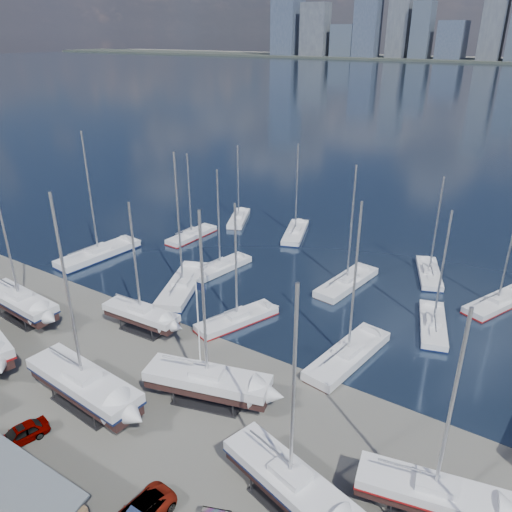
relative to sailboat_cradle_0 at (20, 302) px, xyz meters
The scene contains 21 objects.
ground 21.09m from the sailboat_cradle_0, ahead, with size 1400.00×1400.00×0.00m, color #605E59.
sailboat_cradle_0 is the anchor object (origin of this frame).
sailboat_cradle_2 13.59m from the sailboat_cradle_0, 22.90° to the left, with size 8.57×2.81×13.98m.
sailboat_cradle_3 17.64m from the sailboat_cradle_0, 18.05° to the right, with size 11.71×4.06×18.40m.
sailboat_cradle_4 24.97m from the sailboat_cradle_0, ahead, with size 10.84×5.63×16.96m.
sailboat_cradle_5 35.96m from the sailboat_cradle_0, ahead, with size 10.59×5.48×16.44m.
sailboat_cradle_6 43.56m from the sailboat_cradle_0, ahead, with size 9.87×4.56×15.44m.
sailboat_moored_0 16.57m from the sailboat_cradle_0, 110.43° to the left, with size 4.52×12.30×17.99m.
sailboat_moored_1 27.97m from the sailboat_cradle_0, 89.16° to the left, with size 2.94×9.06×13.38m.
sailboat_moored_2 37.91m from the sailboat_cradle_0, 86.71° to the left, with size 5.78×8.83×12.99m.
sailboat_moored_3 17.80m from the sailboat_cradle_0, 55.16° to the left, with size 7.53×12.00×17.42m.
sailboat_moored_4 23.79m from the sailboat_cradle_0, 63.00° to the left, with size 4.10×9.59×14.02m.
sailboat_moored_5 39.47m from the sailboat_cradle_0, 70.67° to the left, with size 5.83×10.13×14.62m.
sailboat_moored_6 23.23m from the sailboat_cradle_0, 30.76° to the left, with size 5.77×9.69×14.00m.
sailboat_moored_7 37.05m from the sailboat_cradle_0, 44.70° to the left, with size 4.30×10.72×15.73m.
sailboat_moored_8 48.21m from the sailboat_cradle_0, 45.12° to the left, with size 5.63×9.38×13.57m.
sailboat_moored_9 34.68m from the sailboat_cradle_0, 20.46° to the left, with size 4.57×11.21×16.44m.
sailboat_moored_10 43.71m from the sailboat_cradle_0, 30.35° to the left, with size 5.12×9.46×13.63m.
sailboat_moored_11 52.51m from the sailboat_cradle_0, 35.74° to the left, with size 6.34×9.91×14.41m.
car_a 19.25m from the sailboat_cradle_0, 34.51° to the right, with size 1.66×4.13×1.41m, color gray.
flagpole 24.19m from the sailboat_cradle_0, ahead, with size 0.97×0.12×10.88m.
Camera 1 is at (25.37, -33.88, 28.32)m, focal length 35.00 mm.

